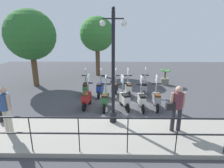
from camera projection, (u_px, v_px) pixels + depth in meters
ground_plane at (122, 102)px, 8.98m from camera, size 28.00×28.00×0.00m
promenade_walkway at (125, 134)px, 5.93m from camera, size 2.20×20.00×0.15m
fence_railing at (128, 128)px, 4.70m from camera, size 0.04×16.03×1.07m
lamp_post_near at (113, 76)px, 6.15m from camera, size 0.26×0.90×4.05m
pedestrian_with_bag at (177, 105)px, 5.76m from camera, size 0.34×0.64×1.59m
pedestrian_distant at (5, 107)px, 5.66m from camera, size 0.43×0.45×1.59m
tree_large at (31, 35)px, 11.00m from camera, size 3.14×3.14×4.90m
tree_distant at (97, 34)px, 14.09m from camera, size 2.78×2.78×4.79m
potted_palm at (165, 78)px, 12.00m from camera, size 1.06×0.66×1.05m
scooter_near_0 at (156, 99)px, 8.04m from camera, size 1.23×0.44×1.54m
scooter_near_1 at (142, 100)px, 7.95m from camera, size 1.23×0.44×1.54m
scooter_near_2 at (124, 99)px, 8.05m from camera, size 1.20×0.55×1.54m
scooter_near_3 at (105, 99)px, 7.99m from camera, size 1.23×0.44×1.54m
scooter_near_4 at (87, 98)px, 8.18m from camera, size 1.23×0.47×1.54m
scooter_far_0 at (144, 87)px, 9.80m from camera, size 1.22×0.48×1.54m
scooter_far_1 at (128, 88)px, 9.68m from camera, size 1.23×0.44×1.54m
scooter_far_2 at (115, 88)px, 9.70m from camera, size 1.23×0.46×1.54m
scooter_far_3 at (100, 88)px, 9.69m from camera, size 1.23×0.44×1.54m
scooter_far_4 at (86, 88)px, 9.71m from camera, size 1.23×0.44×1.54m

